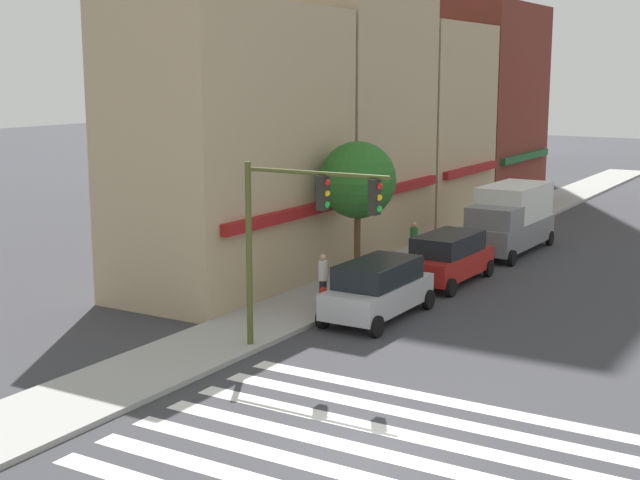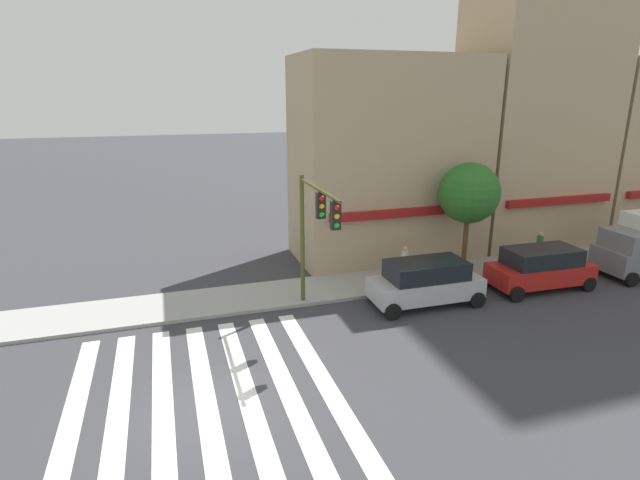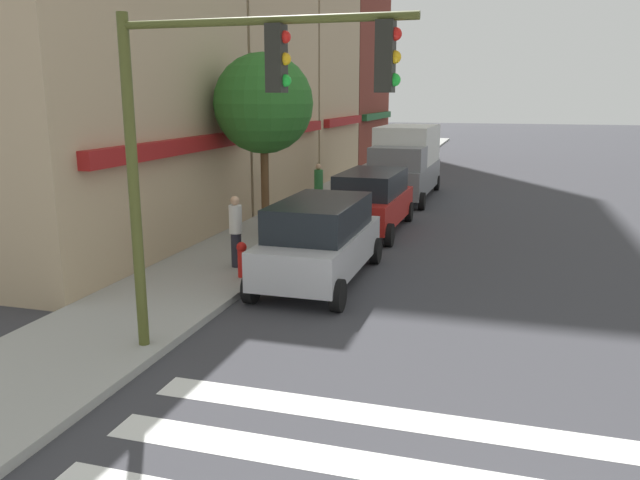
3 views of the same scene
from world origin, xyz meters
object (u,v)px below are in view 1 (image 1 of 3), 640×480
(traffic_signal, at_px, (300,219))
(suv_red, at_px, (448,257))
(pedestrian_white_shirt, at_px, (323,278))
(pedestrian_green_top, at_px, (414,242))
(street_tree, at_px, (358,180))
(box_truck_grey, at_px, (510,218))
(suv_silver, at_px, (378,288))
(fire_hydrant, at_px, (323,298))

(traffic_signal, height_order, suv_red, traffic_signal)
(traffic_signal, relative_size, pedestrian_white_shirt, 3.13)
(pedestrian_white_shirt, distance_m, pedestrian_green_top, 7.65)
(pedestrian_white_shirt, distance_m, street_tree, 4.68)
(suv_red, height_order, pedestrian_green_top, suv_red)
(box_truck_grey, relative_size, street_tree, 1.16)
(suv_red, xyz_separation_m, pedestrian_green_top, (1.91, 2.34, 0.04))
(suv_silver, distance_m, street_tree, 5.53)
(suv_red, xyz_separation_m, street_tree, (-2.18, 2.80, 3.03))
(pedestrian_white_shirt, xyz_separation_m, street_tree, (3.55, 0.60, 2.99))
(suv_red, height_order, street_tree, street_tree)
(traffic_signal, bearing_deg, suv_red, 0.27)
(fire_hydrant, bearing_deg, street_tree, 14.15)
(suv_red, relative_size, fire_hydrant, 5.64)
(suv_red, height_order, pedestrian_white_shirt, suv_red)
(box_truck_grey, bearing_deg, suv_silver, -178.69)
(pedestrian_green_top, bearing_deg, pedestrian_white_shirt, -144.45)
(suv_red, bearing_deg, traffic_signal, -178.23)
(box_truck_grey, bearing_deg, pedestrian_green_top, 157.01)
(box_truck_grey, distance_m, pedestrian_white_shirt, 13.03)
(suv_red, bearing_deg, pedestrian_white_shirt, 160.54)
(fire_hydrant, bearing_deg, pedestrian_white_shirt, 31.56)
(street_tree, bearing_deg, suv_silver, -142.79)
(pedestrian_white_shirt, bearing_deg, pedestrian_green_top, -82.46)
(suv_silver, distance_m, pedestrian_green_top, 8.13)
(traffic_signal, height_order, box_truck_grey, traffic_signal)
(pedestrian_green_top, bearing_deg, fire_hydrant, -141.20)
(pedestrian_green_top, bearing_deg, suv_silver, -128.79)
(suv_silver, bearing_deg, street_tree, 37.59)
(suv_silver, bearing_deg, pedestrian_white_shirt, 86.91)
(street_tree, bearing_deg, traffic_signal, -161.63)
(suv_silver, xyz_separation_m, pedestrian_green_top, (7.78, 2.34, 0.04))
(suv_silver, xyz_separation_m, pedestrian_white_shirt, (0.13, 2.20, 0.04))
(street_tree, bearing_deg, pedestrian_white_shirt, -170.37)
(traffic_signal, xyz_separation_m, pedestrian_green_top, (12.68, 2.39, -2.96))
(fire_hydrant, bearing_deg, traffic_signal, -157.47)
(traffic_signal, relative_size, street_tree, 1.03)
(fire_hydrant, bearing_deg, suv_silver, -68.31)
(traffic_signal, height_order, suv_silver, traffic_signal)
(suv_red, distance_m, box_truck_grey, 7.12)
(fire_hydrant, bearing_deg, box_truck_grey, -7.10)
(pedestrian_white_shirt, bearing_deg, fire_hydrant, 128.04)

